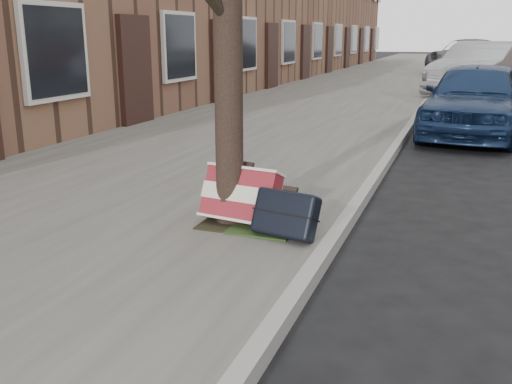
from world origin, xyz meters
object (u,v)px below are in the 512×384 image
(suitcase_navy, at_px, (286,214))
(suitcase_red, at_px, (241,196))
(car_near_front, at_px, (475,99))
(car_near_mid, at_px, (483,69))

(suitcase_navy, bearing_deg, suitcase_red, 167.15)
(car_near_front, distance_m, car_near_mid, 7.08)
(suitcase_red, xyz_separation_m, suitcase_navy, (0.48, -0.22, -0.05))
(suitcase_navy, height_order, car_near_front, car_near_front)
(car_near_front, bearing_deg, suitcase_navy, -96.68)
(suitcase_red, distance_m, car_near_front, 6.60)
(suitcase_navy, bearing_deg, car_near_mid, 94.23)
(car_near_front, bearing_deg, suitcase_red, -101.17)
(suitcase_navy, xyz_separation_m, car_near_mid, (1.70, 13.59, 0.45))
(suitcase_red, bearing_deg, suitcase_navy, -15.75)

